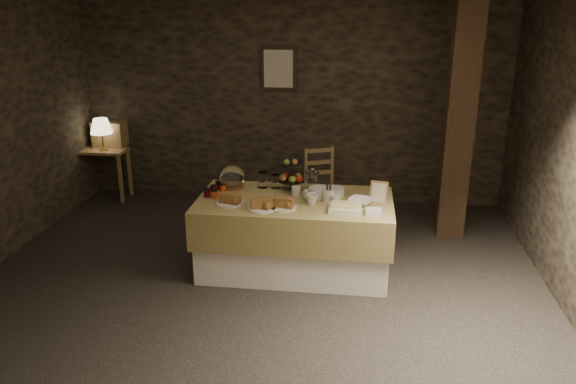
# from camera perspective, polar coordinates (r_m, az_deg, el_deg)

# --- Properties ---
(ground_plane) EXTENTS (5.50, 5.00, 0.01)m
(ground_plane) POSITION_cam_1_polar(r_m,az_deg,el_deg) (5.47, -3.07, -9.44)
(ground_plane) COLOR black
(ground_plane) RESTS_ON ground
(room_shell) EXTENTS (5.52, 5.02, 2.60)m
(room_shell) POSITION_cam_1_polar(r_m,az_deg,el_deg) (4.91, -3.40, 6.75)
(room_shell) COLOR black
(room_shell) RESTS_ON ground
(buffet_table) EXTENTS (1.90, 1.01, 0.75)m
(buffet_table) POSITION_cam_1_polar(r_m,az_deg,el_deg) (5.58, 0.68, -3.84)
(buffet_table) COLOR white
(buffet_table) RESTS_ON ground_plane
(console_table) EXTENTS (0.64, 0.37, 0.69)m
(console_table) POSITION_cam_1_polar(r_m,az_deg,el_deg) (7.94, -18.30, 3.23)
(console_table) COLOR brown
(console_table) RESTS_ON ground_plane
(table_lamp) EXTENTS (0.29, 0.29, 0.43)m
(table_lamp) POSITION_cam_1_polar(r_m,az_deg,el_deg) (7.77, -18.46, 6.34)
(table_lamp) COLOR #BA9942
(table_lamp) RESTS_ON console_table
(wine_rack) EXTENTS (0.42, 0.26, 0.34)m
(wine_rack) POSITION_cam_1_polar(r_m,az_deg,el_deg) (8.01, -17.66, 5.65)
(wine_rack) COLOR brown
(wine_rack) RESTS_ON console_table
(chair) EXTENTS (0.52, 0.51, 0.67)m
(chair) POSITION_cam_1_polar(r_m,az_deg,el_deg) (6.99, 3.58, 0.53)
(chair) COLOR brown
(chair) RESTS_ON ground_plane
(timber_column) EXTENTS (0.30, 0.30, 2.60)m
(timber_column) POSITION_cam_1_polar(r_m,az_deg,el_deg) (6.46, 16.97, 6.63)
(timber_column) COLOR black
(timber_column) RESTS_ON ground_plane
(framed_picture) EXTENTS (0.45, 0.04, 0.55)m
(framed_picture) POSITION_cam_1_polar(r_m,az_deg,el_deg) (7.30, -0.96, 12.42)
(framed_picture) COLOR black
(framed_picture) RESTS_ON room_shell
(plate_stack_a) EXTENTS (0.19, 0.19, 0.10)m
(plate_stack_a) POSITION_cam_1_polar(r_m,az_deg,el_deg) (5.51, 3.10, -0.06)
(plate_stack_a) COLOR silver
(plate_stack_a) RESTS_ON buffet_table
(plate_stack_b) EXTENTS (0.20, 0.20, 0.08)m
(plate_stack_b) POSITION_cam_1_polar(r_m,az_deg,el_deg) (5.56, 4.72, -0.01)
(plate_stack_b) COLOR silver
(plate_stack_b) RESTS_ON buffet_table
(cutlery_holder) EXTENTS (0.10, 0.10, 0.12)m
(cutlery_holder) POSITION_cam_1_polar(r_m,az_deg,el_deg) (5.40, 4.14, -0.40)
(cutlery_holder) COLOR silver
(cutlery_holder) RESTS_ON buffet_table
(cup_a) EXTENTS (0.13, 0.13, 0.10)m
(cup_a) POSITION_cam_1_polar(r_m,az_deg,el_deg) (5.45, 2.18, -0.30)
(cup_a) COLOR silver
(cup_a) RESTS_ON buffet_table
(cup_b) EXTENTS (0.13, 0.13, 0.10)m
(cup_b) POSITION_cam_1_polar(r_m,az_deg,el_deg) (5.32, 2.42, -0.79)
(cup_b) COLOR silver
(cup_b) RESTS_ON buffet_table
(mug_c) EXTENTS (0.09, 0.09, 0.09)m
(mug_c) POSITION_cam_1_polar(r_m,az_deg,el_deg) (5.55, 0.82, 0.08)
(mug_c) COLOR silver
(mug_c) RESTS_ON buffet_table
(mug_d) EXTENTS (0.08, 0.08, 0.09)m
(mug_d) POSITION_cam_1_polar(r_m,az_deg,el_deg) (5.34, 4.86, -0.80)
(mug_d) COLOR silver
(mug_d) RESTS_ON buffet_table
(bowl) EXTENTS (0.29, 0.29, 0.06)m
(bowl) POSITION_cam_1_polar(r_m,az_deg,el_deg) (5.37, 7.39, -0.97)
(bowl) COLOR silver
(bowl) RESTS_ON buffet_table
(cake_dome) EXTENTS (0.26, 0.26, 0.26)m
(cake_dome) POSITION_cam_1_polar(r_m,az_deg,el_deg) (5.76, -5.66, 1.31)
(cake_dome) COLOR brown
(cake_dome) RESTS_ON buffet_table
(fruit_stand) EXTENTS (0.26, 0.26, 0.37)m
(fruit_stand) POSITION_cam_1_polar(r_m,az_deg,el_deg) (5.69, 0.35, 1.57)
(fruit_stand) COLOR black
(fruit_stand) RESTS_ON buffet_table
(bread_platter_left) EXTENTS (0.26, 0.26, 0.11)m
(bread_platter_left) POSITION_cam_1_polar(r_m,az_deg,el_deg) (5.36, -5.90, -0.82)
(bread_platter_left) COLOR silver
(bread_platter_left) RESTS_ON buffet_table
(bread_platter_center) EXTENTS (0.26, 0.26, 0.11)m
(bread_platter_center) POSITION_cam_1_polar(r_m,az_deg,el_deg) (5.21, -2.69, -1.34)
(bread_platter_center) COLOR silver
(bread_platter_center) RESTS_ON buffet_table
(bread_platter_right) EXTENTS (0.26, 0.26, 0.11)m
(bread_platter_right) POSITION_cam_1_polar(r_m,az_deg,el_deg) (5.23, -0.50, -1.23)
(bread_platter_right) COLOR silver
(bread_platter_right) RESTS_ON buffet_table
(jam_jars) EXTENTS (0.18, 0.32, 0.07)m
(jam_jars) POSITION_cam_1_polar(r_m,az_deg,el_deg) (5.65, -7.40, 0.17)
(jam_jars) COLOR #550713
(jam_jars) RESTS_ON buffet_table
(tart_dish) EXTENTS (0.30, 0.22, 0.07)m
(tart_dish) POSITION_cam_1_polar(r_m,az_deg,el_deg) (5.19, 5.84, -1.58)
(tart_dish) COLOR silver
(tart_dish) RESTS_ON buffet_table
(square_dish) EXTENTS (0.14, 0.14, 0.04)m
(square_dish) POSITION_cam_1_polar(r_m,az_deg,el_deg) (5.15, 8.65, -2.00)
(square_dish) COLOR silver
(square_dish) RESTS_ON buffet_table
(menu_frame) EXTENTS (0.18, 0.11, 0.22)m
(menu_frame) POSITION_cam_1_polar(r_m,az_deg,el_deg) (5.46, 9.21, -0.04)
(menu_frame) COLOR brown
(menu_frame) RESTS_ON buffet_table
(storage_jar_a) EXTENTS (0.10, 0.10, 0.16)m
(storage_jar_a) POSITION_cam_1_polar(r_m,az_deg,el_deg) (5.79, -2.62, 1.22)
(storage_jar_a) COLOR white
(storage_jar_a) RESTS_ON buffet_table
(storage_jar_b) EXTENTS (0.09, 0.09, 0.14)m
(storage_jar_b) POSITION_cam_1_polar(r_m,az_deg,el_deg) (5.78, -1.30, 1.10)
(storage_jar_b) COLOR white
(storage_jar_b) RESTS_ON buffet_table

